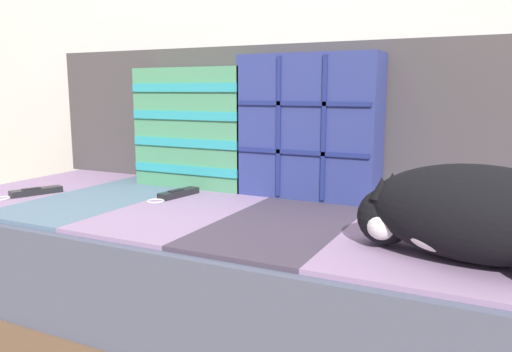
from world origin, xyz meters
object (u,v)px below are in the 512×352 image
game_remote_near (177,194)px  game_remote_far (33,192)px  throw_pillow_quilted (309,127)px  couch (249,281)px  sleeping_cat (467,215)px  throw_pillow_striped (195,128)px

game_remote_near → game_remote_far: size_ratio=0.98×
throw_pillow_quilted → couch: bearing=-115.9°
game_remote_near → sleeping_cat: bearing=-15.3°
throw_pillow_striped → game_remote_far: throw_pillow_striped is taller
couch → game_remote_near: 0.33m
couch → throw_pillow_striped: (-0.29, 0.20, 0.40)m
couch → game_remote_near: size_ratio=9.80×
throw_pillow_quilted → game_remote_far: bearing=-155.0°
couch → throw_pillow_quilted: throw_pillow_quilted is taller
couch → game_remote_near: bearing=175.2°
couch → throw_pillow_striped: throw_pillow_striped is taller
sleeping_cat → game_remote_far: bearing=177.6°
throw_pillow_striped → sleeping_cat: size_ratio=0.82×
sleeping_cat → game_remote_near: 0.82m
couch → game_remote_near: (-0.24, 0.02, 0.22)m
throw_pillow_quilted → throw_pillow_striped: size_ratio=1.06×
sleeping_cat → game_remote_far: 1.19m
couch → sleeping_cat: sleeping_cat is taller
sleeping_cat → game_remote_far: (-1.19, 0.05, -0.08)m
game_remote_near → throw_pillow_striped: bearing=105.2°
throw_pillow_quilted → game_remote_near: (-0.34, -0.18, -0.20)m
game_remote_far → throw_pillow_quilted: bearing=25.0°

